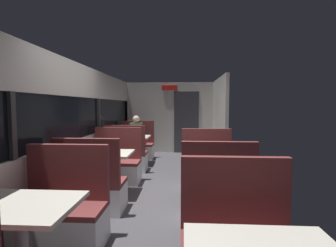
{
  "coord_description": "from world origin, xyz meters",
  "views": [
    {
      "loc": [
        0.44,
        -4.01,
        1.55
      ],
      "look_at": [
        0.03,
        2.76,
        1.06
      ],
      "focal_mm": 26.76,
      "sensor_mm": 36.0,
      "label": 1
    }
  ],
  "objects_px": {
    "dining_table_near_window": "(21,216)",
    "bench_mid_window_facing_entry": "(117,166)",
    "seated_passenger": "(137,141)",
    "bench_rear_aisle_facing_entry": "(207,170)",
    "bench_near_window_facing_entry": "(63,215)",
    "bench_far_window_facing_end": "(126,157)",
    "coffee_cup_primary": "(96,151)",
    "dining_table_mid_window": "(106,158)",
    "bench_far_window_facing_entry": "(137,147)",
    "bench_mid_window_facing_end": "(91,189)",
    "bench_rear_aisle_facing_end": "(217,197)",
    "dining_table_rear_aisle": "(211,162)",
    "dining_table_far_window": "(132,140)"
  },
  "relations": [
    {
      "from": "bench_near_window_facing_entry",
      "to": "dining_table_far_window",
      "type": "bearing_deg",
      "value": 90.0
    },
    {
      "from": "dining_table_rear_aisle",
      "to": "dining_table_near_window",
      "type": "bearing_deg",
      "value": -130.9
    },
    {
      "from": "bench_far_window_facing_entry",
      "to": "bench_rear_aisle_facing_entry",
      "type": "bearing_deg",
      "value": -54.03
    },
    {
      "from": "dining_table_mid_window",
      "to": "bench_mid_window_facing_entry",
      "type": "relative_size",
      "value": 0.82
    },
    {
      "from": "bench_near_window_facing_entry",
      "to": "bench_mid_window_facing_entry",
      "type": "relative_size",
      "value": 1.0
    },
    {
      "from": "dining_table_mid_window",
      "to": "bench_mid_window_facing_entry",
      "type": "bearing_deg",
      "value": 90.0
    },
    {
      "from": "bench_near_window_facing_entry",
      "to": "bench_far_window_facing_entry",
      "type": "height_order",
      "value": "same"
    },
    {
      "from": "dining_table_near_window",
      "to": "coffee_cup_primary",
      "type": "xyz_separation_m",
      "value": [
        -0.12,
        2.13,
        0.15
      ]
    },
    {
      "from": "dining_table_near_window",
      "to": "bench_mid_window_facing_end",
      "type": "distance_m",
      "value": 1.6
    },
    {
      "from": "bench_far_window_facing_entry",
      "to": "dining_table_rear_aisle",
      "type": "relative_size",
      "value": 1.22
    },
    {
      "from": "dining_table_near_window",
      "to": "bench_rear_aisle_facing_entry",
      "type": "relative_size",
      "value": 0.82
    },
    {
      "from": "dining_table_mid_window",
      "to": "bench_near_window_facing_entry",
      "type": "bearing_deg",
      "value": -90.0
    },
    {
      "from": "dining_table_mid_window",
      "to": "dining_table_rear_aisle",
      "type": "xyz_separation_m",
      "value": [
        1.79,
        -0.2,
        0.0
      ]
    },
    {
      "from": "bench_near_window_facing_entry",
      "to": "bench_mid_window_facing_end",
      "type": "distance_m",
      "value": 0.87
    },
    {
      "from": "bench_near_window_facing_entry",
      "to": "dining_table_mid_window",
      "type": "distance_m",
      "value": 1.6
    },
    {
      "from": "dining_table_rear_aisle",
      "to": "seated_passenger",
      "type": "relative_size",
      "value": 0.71
    },
    {
      "from": "bench_near_window_facing_entry",
      "to": "dining_table_rear_aisle",
      "type": "height_order",
      "value": "bench_near_window_facing_entry"
    },
    {
      "from": "bench_mid_window_facing_end",
      "to": "dining_table_far_window",
      "type": "bearing_deg",
      "value": 90.0
    },
    {
      "from": "seated_passenger",
      "to": "bench_rear_aisle_facing_entry",
      "type": "bearing_deg",
      "value": -53.22
    },
    {
      "from": "dining_table_rear_aisle",
      "to": "bench_rear_aisle_facing_end",
      "type": "relative_size",
      "value": 0.82
    },
    {
      "from": "dining_table_rear_aisle",
      "to": "coffee_cup_primary",
      "type": "height_order",
      "value": "coffee_cup_primary"
    },
    {
      "from": "bench_mid_window_facing_end",
      "to": "dining_table_far_window",
      "type": "relative_size",
      "value": 1.22
    },
    {
      "from": "bench_far_window_facing_end",
      "to": "bench_rear_aisle_facing_entry",
      "type": "distance_m",
      "value": 2.08
    },
    {
      "from": "bench_far_window_facing_end",
      "to": "dining_table_rear_aisle",
      "type": "xyz_separation_m",
      "value": [
        1.79,
        -1.77,
        0.31
      ]
    },
    {
      "from": "bench_far_window_facing_end",
      "to": "bench_mid_window_facing_entry",
      "type": "bearing_deg",
      "value": -90.0
    },
    {
      "from": "bench_near_window_facing_entry",
      "to": "coffee_cup_primary",
      "type": "xyz_separation_m",
      "value": [
        -0.12,
        1.43,
        0.46
      ]
    },
    {
      "from": "dining_table_far_window",
      "to": "bench_rear_aisle_facing_entry",
      "type": "bearing_deg",
      "value": -44.63
    },
    {
      "from": "coffee_cup_primary",
      "to": "bench_mid_window_facing_end",
      "type": "bearing_deg",
      "value": -78.03
    },
    {
      "from": "dining_table_near_window",
      "to": "seated_passenger",
      "type": "bearing_deg",
      "value": 90.0
    },
    {
      "from": "bench_mid_window_facing_entry",
      "to": "bench_far_window_facing_entry",
      "type": "relative_size",
      "value": 1.0
    },
    {
      "from": "bench_far_window_facing_entry",
      "to": "dining_table_rear_aisle",
      "type": "bearing_deg",
      "value": -60.52
    },
    {
      "from": "dining_table_near_window",
      "to": "bench_far_window_facing_end",
      "type": "bearing_deg",
      "value": 90.0
    },
    {
      "from": "bench_near_window_facing_entry",
      "to": "bench_rear_aisle_facing_end",
      "type": "bearing_deg",
      "value": 20.45
    },
    {
      "from": "dining_table_near_window",
      "to": "bench_rear_aisle_facing_entry",
      "type": "height_order",
      "value": "bench_rear_aisle_facing_entry"
    },
    {
      "from": "bench_far_window_facing_entry",
      "to": "dining_table_rear_aisle",
      "type": "xyz_separation_m",
      "value": [
        1.79,
        -3.17,
        0.31
      ]
    },
    {
      "from": "bench_mid_window_facing_entry",
      "to": "coffee_cup_primary",
      "type": "distance_m",
      "value": 0.96
    },
    {
      "from": "dining_table_near_window",
      "to": "bench_mid_window_facing_entry",
      "type": "bearing_deg",
      "value": 90.0
    },
    {
      "from": "bench_near_window_facing_entry",
      "to": "bench_far_window_facing_entry",
      "type": "xyz_separation_m",
      "value": [
        0.0,
        4.53,
        0.0
      ]
    },
    {
      "from": "bench_mid_window_facing_end",
      "to": "bench_rear_aisle_facing_end",
      "type": "height_order",
      "value": "same"
    },
    {
      "from": "seated_passenger",
      "to": "dining_table_rear_aisle",
      "type": "bearing_deg",
      "value": -59.94
    },
    {
      "from": "dining_table_near_window",
      "to": "bench_rear_aisle_facing_end",
      "type": "xyz_separation_m",
      "value": [
        1.79,
        1.37,
        -0.31
      ]
    },
    {
      "from": "bench_rear_aisle_facing_entry",
      "to": "coffee_cup_primary",
      "type": "bearing_deg",
      "value": -161.69
    },
    {
      "from": "bench_near_window_facing_entry",
      "to": "bench_far_window_facing_end",
      "type": "relative_size",
      "value": 1.0
    },
    {
      "from": "bench_mid_window_facing_entry",
      "to": "seated_passenger",
      "type": "relative_size",
      "value": 0.87
    },
    {
      "from": "dining_table_rear_aisle",
      "to": "dining_table_mid_window",
      "type": "bearing_deg",
      "value": 173.62
    },
    {
      "from": "coffee_cup_primary",
      "to": "bench_far_window_facing_end",
      "type": "bearing_deg",
      "value": 85.96
    },
    {
      "from": "dining_table_far_window",
      "to": "bench_rear_aisle_facing_end",
      "type": "xyz_separation_m",
      "value": [
        1.79,
        -3.17,
        -0.31
      ]
    },
    {
      "from": "seated_passenger",
      "to": "dining_table_mid_window",
      "type": "bearing_deg",
      "value": -90.0
    },
    {
      "from": "bench_far_window_facing_end",
      "to": "coffee_cup_primary",
      "type": "height_order",
      "value": "bench_far_window_facing_end"
    },
    {
      "from": "dining_table_near_window",
      "to": "bench_rear_aisle_facing_end",
      "type": "distance_m",
      "value": 2.27
    }
  ]
}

